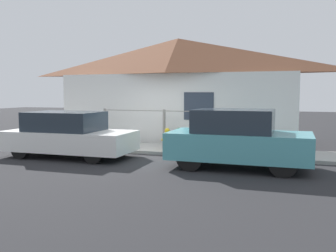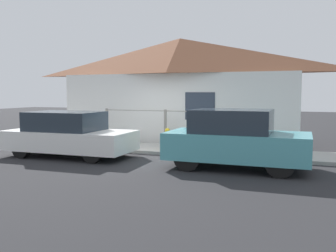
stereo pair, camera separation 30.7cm
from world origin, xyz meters
TOP-DOWN VIEW (x-y plane):
  - ground_plane at (0.00, 0.00)m, footprint 60.00×60.00m
  - sidewalk at (0.00, 0.93)m, footprint 24.00×1.86m
  - house at (0.00, 3.23)m, footprint 9.56×2.23m
  - fence at (0.00, 1.71)m, footprint 4.90×0.10m
  - car_left at (-2.04, -1.21)m, footprint 3.95×1.82m
  - car_right at (3.09, -1.21)m, footprint 3.63×1.76m
  - fire_hydrant at (0.55, 0.48)m, footprint 0.38×0.17m
  - potted_plant_near_hydrant at (0.82, 1.06)m, footprint 0.55×0.55m

SIDE VIEW (x-z plane):
  - ground_plane at x=0.00m, z-range 0.00..0.00m
  - sidewalk at x=0.00m, z-range 0.00..0.10m
  - fire_hydrant at x=0.55m, z-range 0.12..0.83m
  - potted_plant_near_hydrant at x=0.82m, z-range 0.13..0.81m
  - car_left at x=-2.04m, z-range -0.01..1.37m
  - car_right at x=3.09m, z-range -0.01..1.52m
  - fence at x=0.00m, z-range 0.16..1.41m
  - house at x=0.00m, z-range 1.15..5.23m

